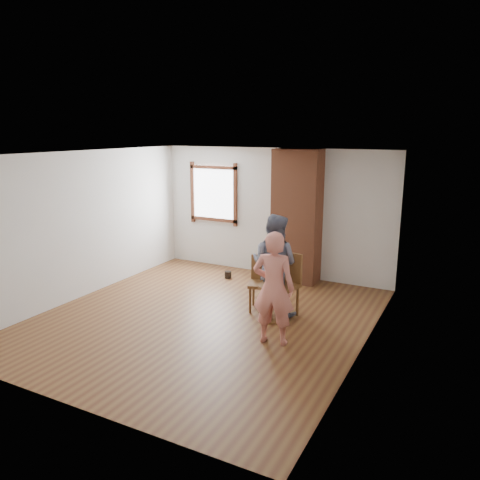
% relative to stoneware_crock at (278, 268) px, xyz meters
% --- Properties ---
extents(ground, '(5.50, 5.50, 0.00)m').
position_rel_stoneware_crock_xyz_m(ground, '(-0.28, -2.40, -0.25)').
color(ground, brown).
rests_on(ground, ground).
extents(room_shell, '(5.04, 5.52, 2.62)m').
position_rel_stoneware_crock_xyz_m(room_shell, '(-0.34, -1.79, 1.56)').
color(room_shell, silver).
rests_on(room_shell, ground).
extents(brick_chimney, '(0.90, 0.50, 2.60)m').
position_rel_stoneware_crock_xyz_m(brick_chimney, '(0.32, 0.10, 1.05)').
color(brick_chimney, '#9B5437').
rests_on(brick_chimney, ground).
extents(stoneware_crock, '(0.48, 0.48, 0.49)m').
position_rel_stoneware_crock_xyz_m(stoneware_crock, '(0.00, 0.00, 0.00)').
color(stoneware_crock, tan).
rests_on(stoneware_crock, ground).
extents(dark_pot, '(0.16, 0.16, 0.14)m').
position_rel_stoneware_crock_xyz_m(dark_pot, '(-0.94, -0.39, -0.18)').
color(dark_pot, black).
rests_on(dark_pot, ground).
extents(dining_chair_left, '(0.52, 0.52, 0.90)m').
position_rel_stoneware_crock_xyz_m(dining_chair_left, '(0.37, -1.57, 0.26)').
color(dining_chair_left, brown).
rests_on(dining_chair_left, ground).
extents(dining_chair_right, '(0.57, 0.57, 1.03)m').
position_rel_stoneware_crock_xyz_m(dining_chair_right, '(0.79, -1.68, 0.33)').
color(dining_chair_right, brown).
rests_on(dining_chair_right, ground).
extents(side_table, '(0.40, 0.40, 0.60)m').
position_rel_stoneware_crock_xyz_m(side_table, '(0.71, -2.01, 0.16)').
color(side_table, brown).
rests_on(side_table, ground).
extents(cake_plate, '(0.18, 0.18, 0.01)m').
position_rel_stoneware_crock_xyz_m(cake_plate, '(0.71, -2.01, 0.36)').
color(cake_plate, white).
rests_on(cake_plate, side_table).
extents(cake_slice, '(0.08, 0.07, 0.06)m').
position_rel_stoneware_crock_xyz_m(cake_slice, '(0.72, -2.01, 0.39)').
color(cake_slice, white).
rests_on(cake_slice, cake_plate).
extents(man, '(0.86, 0.70, 1.66)m').
position_rel_stoneware_crock_xyz_m(man, '(0.62, -1.68, 0.58)').
color(man, '#131A34').
rests_on(man, ground).
extents(person_pink, '(0.65, 0.49, 1.62)m').
position_rel_stoneware_crock_xyz_m(person_pink, '(1.04, -2.69, 0.56)').
color(person_pink, '#D77A6B').
rests_on(person_pink, ground).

